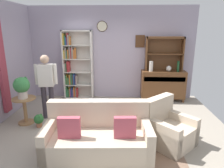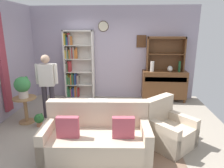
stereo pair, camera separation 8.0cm
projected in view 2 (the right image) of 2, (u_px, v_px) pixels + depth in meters
The scene contains 17 objects.
ground_plane at pixel (107, 127), 4.56m from camera, with size 5.40×4.60×0.02m, color #9E9384.
wall_back at pixel (113, 53), 6.23m from camera, with size 5.00×0.09×2.80m.
area_rug at pixel (115, 134), 4.26m from camera, with size 2.42×2.19×0.01m, color #846651.
bookshelf at pixel (77, 66), 6.23m from camera, with size 0.90×0.30×2.10m.
sideboard at pixel (164, 84), 6.11m from camera, with size 1.30×0.45×0.92m.
sideboard_hutch at pixel (166, 49), 5.93m from camera, with size 1.10×0.26×1.00m.
vase_tall at pixel (152, 66), 5.91m from camera, with size 0.11×0.11×0.30m, color beige.
vase_round at pixel (170, 69), 5.90m from camera, with size 0.15×0.15×0.17m, color beige.
bottle_wine at pixel (179, 67), 5.85m from camera, with size 0.07×0.07×0.32m, color #194223.
couch_floral at pixel (97, 138), 3.51m from camera, with size 1.85×0.95×0.90m.
armchair_floral at pixel (168, 130), 3.81m from camera, with size 1.08×1.08×0.88m.
plant_stand at pixel (26, 107), 4.69m from camera, with size 0.52×0.52×0.62m.
potted_plant_large at pixel (22, 86), 4.53m from camera, with size 0.35×0.35×0.49m.
potted_plant_small at pixel (39, 119), 4.54m from camera, with size 0.21×0.21×0.30m.
person_reading at pixel (47, 82), 4.82m from camera, with size 0.53×0.24×1.56m.
coffee_table at pixel (109, 113), 4.40m from camera, with size 0.80×0.50×0.42m.
book_stack at pixel (107, 111), 4.29m from camera, with size 0.22×0.13×0.06m.
Camera 2 is at (0.40, -4.12, 2.14)m, focal length 32.38 mm.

